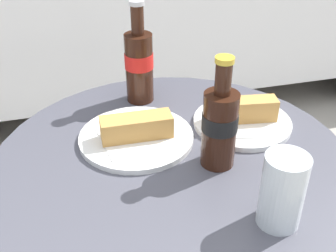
# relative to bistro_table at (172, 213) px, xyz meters

# --- Properties ---
(bistro_table) EXTENTS (0.75, 0.75, 0.70)m
(bistro_table) POSITION_rel_bistro_table_xyz_m (0.00, 0.00, 0.00)
(bistro_table) COLOR #333333
(bistro_table) RESTS_ON ground_plane
(cola_bottle_left) EXTENTS (0.07, 0.07, 0.25)m
(cola_bottle_left) POSITION_rel_bistro_table_xyz_m (-0.01, 0.25, 0.26)
(cola_bottle_left) COLOR #33190F
(cola_bottle_left) RESTS_ON bistro_table
(cola_bottle_right) EXTENTS (0.07, 0.07, 0.23)m
(cola_bottle_right) POSITION_rel_bistro_table_xyz_m (0.08, -0.04, 0.25)
(cola_bottle_right) COLOR #33190F
(cola_bottle_right) RESTS_ON bistro_table
(drinking_glass) EXTENTS (0.07, 0.07, 0.13)m
(drinking_glass) POSITION_rel_bistro_table_xyz_m (0.12, -0.22, 0.22)
(drinking_glass) COLOR black
(drinking_glass) RESTS_ON bistro_table
(lunch_plate_near) EXTENTS (0.25, 0.25, 0.06)m
(lunch_plate_near) POSITION_rel_bistro_table_xyz_m (-0.06, 0.07, 0.18)
(lunch_plate_near) COLOR white
(lunch_plate_near) RESTS_ON bistro_table
(lunch_plate_far) EXTENTS (0.22, 0.22, 0.06)m
(lunch_plate_far) POSITION_rel_bistro_table_xyz_m (0.18, 0.08, 0.18)
(lunch_plate_far) COLOR white
(lunch_plate_far) RESTS_ON bistro_table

